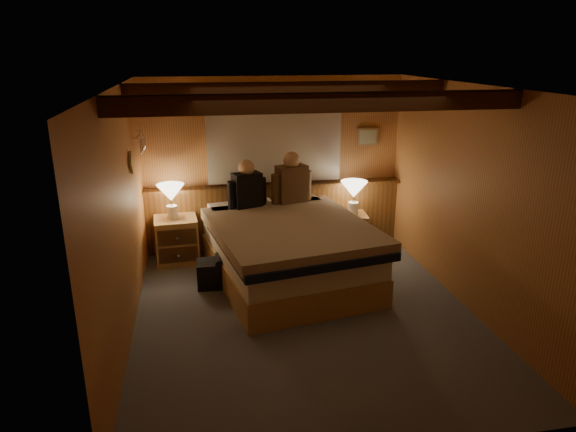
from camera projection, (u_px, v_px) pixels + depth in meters
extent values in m
plane|color=#535963|center=(305.00, 313.00, 5.59)|extent=(4.20, 4.20, 0.00)
plane|color=tan|center=(307.00, 87.00, 4.84)|extent=(4.20, 4.20, 0.00)
plane|color=#C78347|center=(274.00, 164.00, 7.18)|extent=(3.60, 0.00, 3.60)
plane|color=#C78347|center=(122.00, 218.00, 4.90)|extent=(0.00, 4.20, 4.20)
plane|color=#C78347|center=(469.00, 199.00, 5.52)|extent=(0.00, 4.20, 4.20)
plane|color=#C78347|center=(376.00, 304.00, 3.25)|extent=(3.60, 0.00, 3.60)
cube|color=brown|center=(275.00, 216.00, 7.35)|extent=(3.60, 0.12, 0.90)
cube|color=brown|center=(275.00, 186.00, 7.15)|extent=(3.60, 0.22, 0.04)
cylinder|color=#432310|center=(274.00, 103.00, 6.84)|extent=(2.10, 0.05, 0.05)
sphere|color=#432310|center=(195.00, 105.00, 6.66)|extent=(0.08, 0.08, 0.08)
sphere|color=#432310|center=(350.00, 102.00, 7.02)|extent=(0.08, 0.08, 0.08)
cube|color=beige|center=(275.00, 144.00, 7.02)|extent=(1.85, 0.08, 1.05)
cube|color=#432310|center=(323.00, 103.00, 4.31)|extent=(3.60, 0.15, 0.16)
cube|color=#432310|center=(290.00, 89.00, 5.71)|extent=(3.60, 0.15, 0.16)
cylinder|color=silver|center=(139.00, 134.00, 6.24)|extent=(0.03, 0.55, 0.03)
torus|color=silver|center=(141.00, 146.00, 6.14)|extent=(0.01, 0.21, 0.21)
torus|color=silver|center=(143.00, 143.00, 6.36)|extent=(0.01, 0.21, 0.21)
cube|color=tan|center=(368.00, 137.00, 7.28)|extent=(0.30, 0.03, 0.25)
cube|color=beige|center=(368.00, 137.00, 7.27)|extent=(0.24, 0.01, 0.19)
cube|color=tan|center=(287.00, 267.00, 6.35)|extent=(2.02, 2.47, 0.33)
cube|color=white|center=(287.00, 245.00, 6.25)|extent=(1.97, 2.42, 0.27)
cube|color=black|center=(296.00, 240.00, 5.96)|extent=(2.00, 2.04, 0.09)
cube|color=tan|center=(291.00, 229.00, 6.06)|extent=(2.08, 2.27, 0.13)
cube|color=white|center=(235.00, 211.00, 6.81)|extent=(0.72, 0.49, 0.18)
cube|color=white|center=(294.00, 205.00, 7.09)|extent=(0.72, 0.49, 0.18)
cube|color=tan|center=(177.00, 240.00, 6.87)|extent=(0.59, 0.54, 0.61)
cube|color=brown|center=(177.00, 237.00, 6.61)|extent=(0.50, 0.06, 0.21)
cube|color=brown|center=(178.00, 255.00, 6.69)|extent=(0.50, 0.06, 0.21)
cylinder|color=silver|center=(177.00, 237.00, 6.61)|extent=(0.03, 0.03, 0.03)
cylinder|color=silver|center=(178.00, 255.00, 6.69)|extent=(0.03, 0.03, 0.03)
cube|color=tan|center=(350.00, 231.00, 7.34)|extent=(0.50, 0.46, 0.51)
cube|color=brown|center=(353.00, 229.00, 7.12)|extent=(0.42, 0.06, 0.18)
cube|color=brown|center=(352.00, 243.00, 7.19)|extent=(0.42, 0.06, 0.18)
cylinder|color=silver|center=(353.00, 229.00, 7.12)|extent=(0.03, 0.03, 0.03)
cylinder|color=silver|center=(352.00, 243.00, 7.19)|extent=(0.03, 0.03, 0.03)
cylinder|color=white|center=(172.00, 212.00, 6.73)|extent=(0.14, 0.14, 0.18)
cylinder|color=silver|center=(172.00, 204.00, 6.69)|extent=(0.02, 0.02, 0.10)
cone|color=#FFE8C6|center=(171.00, 193.00, 6.65)|extent=(0.36, 0.36, 0.22)
cylinder|color=white|center=(353.00, 208.00, 7.21)|extent=(0.15, 0.15, 0.19)
cylinder|color=silver|center=(353.00, 200.00, 7.17)|extent=(0.02, 0.02, 0.10)
cone|color=#FFE8C6|center=(354.00, 189.00, 7.12)|extent=(0.37, 0.37, 0.23)
cube|color=black|center=(247.00, 191.00, 6.66)|extent=(0.41, 0.31, 0.48)
cylinder|color=black|center=(232.00, 196.00, 6.58)|extent=(0.12, 0.12, 0.38)
cylinder|color=black|center=(262.00, 192.00, 6.77)|extent=(0.12, 0.12, 0.38)
sphere|color=#DDAD84|center=(246.00, 168.00, 6.56)|extent=(0.21, 0.21, 0.21)
cube|color=#533921|center=(292.00, 185.00, 6.87)|extent=(0.45, 0.34, 0.53)
cylinder|color=#533921|center=(276.00, 190.00, 6.78)|extent=(0.13, 0.13, 0.42)
cylinder|color=#533921|center=(307.00, 186.00, 6.98)|extent=(0.13, 0.13, 0.42)
sphere|color=#DDAD84|center=(292.00, 160.00, 6.76)|extent=(0.23, 0.23, 0.23)
cube|color=black|center=(219.00, 273.00, 6.20)|extent=(0.53, 0.33, 0.32)
cylinder|color=black|center=(219.00, 259.00, 6.14)|extent=(0.09, 0.32, 0.08)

